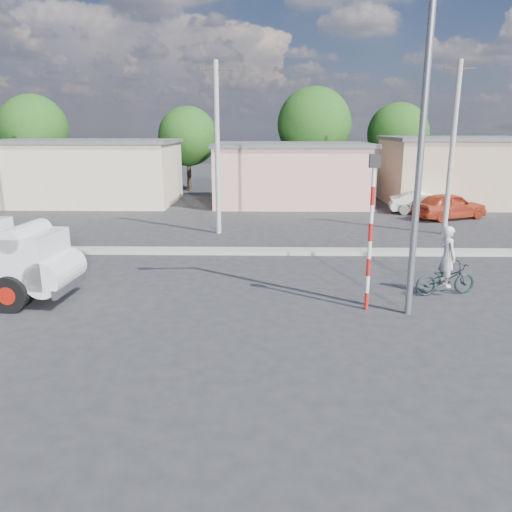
{
  "coord_description": "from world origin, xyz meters",
  "views": [
    {
      "loc": [
        0.34,
        -11.97,
        5.04
      ],
      "look_at": [
        0.03,
        2.49,
        1.3
      ],
      "focal_mm": 35.0,
      "sensor_mm": 36.0,
      "label": 1
    }
  ],
  "objects_px": {
    "streetlight": "(416,130)",
    "car_red": "(449,206)",
    "traffic_pole": "(371,220)",
    "bicycle": "(445,279)",
    "car_cream": "(424,203)",
    "cyclist": "(446,266)"
  },
  "relations": [
    {
      "from": "traffic_pole",
      "to": "car_red",
      "type": "bearing_deg",
      "value": 63.08
    },
    {
      "from": "cyclist",
      "to": "streetlight",
      "type": "height_order",
      "value": "streetlight"
    },
    {
      "from": "car_cream",
      "to": "traffic_pole",
      "type": "relative_size",
      "value": 0.92
    },
    {
      "from": "bicycle",
      "to": "cyclist",
      "type": "xyz_separation_m",
      "value": [
        0.0,
        0.0,
        0.43
      ]
    },
    {
      "from": "bicycle",
      "to": "streetlight",
      "type": "relative_size",
      "value": 0.22
    },
    {
      "from": "car_cream",
      "to": "bicycle",
      "type": "bearing_deg",
      "value": 173.89
    },
    {
      "from": "car_cream",
      "to": "streetlight",
      "type": "xyz_separation_m",
      "value": [
        -5.63,
        -16.61,
        4.3
      ]
    },
    {
      "from": "bicycle",
      "to": "car_red",
      "type": "distance_m",
      "value": 14.19
    },
    {
      "from": "traffic_pole",
      "to": "streetlight",
      "type": "xyz_separation_m",
      "value": [
        0.94,
        -0.3,
        2.37
      ]
    },
    {
      "from": "cyclist",
      "to": "traffic_pole",
      "type": "xyz_separation_m",
      "value": [
        -2.66,
        -1.35,
        1.66
      ]
    },
    {
      "from": "car_red",
      "to": "streetlight",
      "type": "height_order",
      "value": "streetlight"
    },
    {
      "from": "car_cream",
      "to": "traffic_pole",
      "type": "bearing_deg",
      "value": 166.59
    },
    {
      "from": "cyclist",
      "to": "traffic_pole",
      "type": "distance_m",
      "value": 3.41
    },
    {
      "from": "bicycle",
      "to": "streetlight",
      "type": "height_order",
      "value": "streetlight"
    },
    {
      "from": "cyclist",
      "to": "car_red",
      "type": "xyz_separation_m",
      "value": [
        4.8,
        13.35,
        -0.19
      ]
    },
    {
      "from": "cyclist",
      "to": "car_cream",
      "type": "distance_m",
      "value": 15.47
    },
    {
      "from": "car_red",
      "to": "streetlight",
      "type": "distance_m",
      "value": 16.89
    },
    {
      "from": "cyclist",
      "to": "traffic_pole",
      "type": "height_order",
      "value": "traffic_pole"
    },
    {
      "from": "bicycle",
      "to": "traffic_pole",
      "type": "distance_m",
      "value": 3.64
    },
    {
      "from": "car_cream",
      "to": "traffic_pole",
      "type": "height_order",
      "value": "traffic_pole"
    },
    {
      "from": "car_cream",
      "to": "car_red",
      "type": "xyz_separation_m",
      "value": [
        0.89,
        -1.61,
        0.09
      ]
    },
    {
      "from": "streetlight",
      "to": "car_red",
      "type": "bearing_deg",
      "value": 66.49
    }
  ]
}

